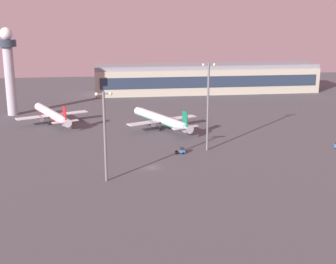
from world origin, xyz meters
The scene contains 8 objects.
ground_plane centered at (0.00, 0.00, 0.00)m, with size 416.00×416.00×0.00m, color #4C4C51.
terminal_building centered at (45.18, 130.26, 8.09)m, with size 127.82×22.40×16.40m.
control_tower centered at (-55.21, 81.73, 22.47)m, with size 8.00×8.00×38.92m.
airplane_near_gate centered at (8.82, 46.48, 3.81)m, with size 29.18×36.91×10.08m.
airplane_mid_apron centered at (-35.51, 62.21, 3.76)m, with size 28.94×36.63×9.94m.
pushback_tug centered at (11.22, 12.77, 1.07)m, with size 3.11×1.87×2.05m.
apron_light_west centered at (20.37, 15.69, 16.55)m, with size 4.80×0.90×29.33m.
apron_light_central centered at (-13.51, -9.49, 14.28)m, with size 4.80×0.90×24.90m.
Camera 1 is at (-12.67, -130.52, 45.03)m, focal length 49.29 mm.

